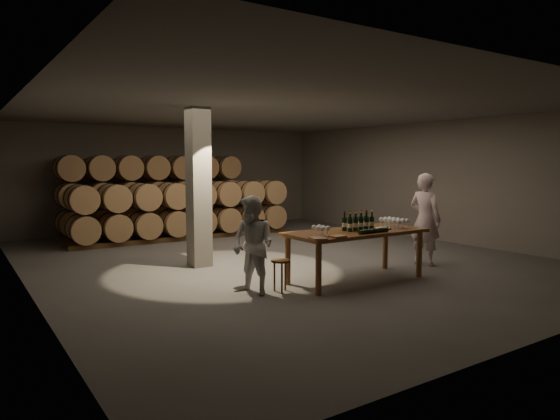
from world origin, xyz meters
TOP-DOWN VIEW (x-y plane):
  - room at (-1.80, 0.20)m, footprint 12.00×12.00m
  - tasting_table at (0.00, -2.50)m, footprint 2.60×1.10m
  - barrel_stack_back at (-0.96, 5.20)m, footprint 5.48×0.95m
  - barrel_stack_front at (-0.57, 3.80)m, footprint 6.26×0.95m
  - bottle_cluster at (0.08, -2.47)m, footprint 0.61×0.24m
  - lying_bottles at (0.05, -2.90)m, footprint 0.76×0.08m
  - glass_cluster_left at (-0.91, -2.64)m, footprint 0.19×0.30m
  - glass_cluster_right at (0.88, -2.57)m, footprint 0.31×0.53m
  - plate at (0.59, -2.57)m, footprint 0.26×0.26m
  - notebook_near at (-0.80, -2.95)m, footprint 0.25×0.20m
  - notebook_corner at (-1.17, -2.90)m, footprint 0.29×0.33m
  - pen at (-0.67, -2.92)m, footprint 0.16×0.04m
  - stool at (-1.55, -2.40)m, footprint 0.32×0.32m
  - person_man at (2.11, -2.26)m, footprint 0.55×0.75m
  - person_woman at (-2.01, -2.29)m, footprint 0.81×0.92m

SIDE VIEW (x-z plane):
  - stool at x=-1.55m, z-range 0.17..0.70m
  - person_woman at x=-2.01m, z-range 0.00..1.58m
  - tasting_table at x=0.00m, z-range 0.35..1.25m
  - barrel_stack_front at x=-0.57m, z-range 0.04..1.61m
  - pen at x=-0.67m, z-range 0.90..0.91m
  - plate at x=0.59m, z-range 0.90..0.92m
  - notebook_corner at x=-1.17m, z-range 0.90..0.92m
  - notebook_near at x=-0.80m, z-range 0.90..0.93m
  - lying_bottles at x=0.05m, z-range 0.90..0.98m
  - person_man at x=2.11m, z-range 0.00..1.89m
  - bottle_cluster at x=0.08m, z-range 0.85..1.19m
  - glass_cluster_left at x=-0.91m, z-range 0.94..1.11m
  - glass_cluster_right at x=0.88m, z-range 0.94..1.12m
  - barrel_stack_back at x=-0.96m, z-range 0.04..2.35m
  - room at x=-1.80m, z-range -4.40..7.60m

